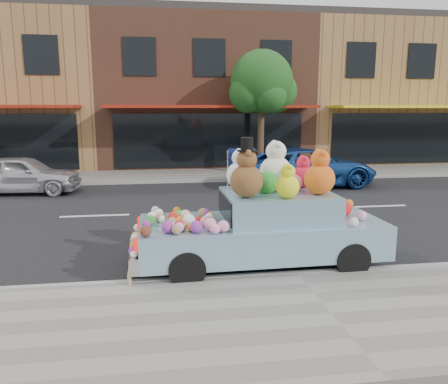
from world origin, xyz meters
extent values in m
plane|color=black|center=(0.00, 0.00, 0.00)|extent=(120.00, 120.00, 0.00)
cube|color=gray|center=(0.00, -6.50, 0.06)|extent=(60.00, 3.00, 0.12)
cube|color=gray|center=(0.00, 6.50, 0.06)|extent=(60.00, 3.00, 0.12)
cube|color=gray|center=(0.00, -5.00, 0.07)|extent=(60.00, 0.12, 0.13)
cube|color=gray|center=(0.00, 5.00, 0.07)|extent=(60.00, 0.12, 0.13)
cube|color=olive|center=(-10.00, 12.00, 3.50)|extent=(10.00, 8.00, 7.00)
cube|color=black|center=(-7.00, 7.98, 5.00)|extent=(1.40, 0.06, 1.60)
cube|color=brown|center=(0.00, 12.00, 3.50)|extent=(10.00, 8.00, 7.00)
cube|color=#332D2B|center=(0.00, 12.00, 7.15)|extent=(10.00, 8.00, 0.30)
cube|color=black|center=(0.00, 7.98, 1.40)|extent=(8.50, 0.06, 2.40)
cube|color=maroon|center=(0.00, 7.10, 2.90)|extent=(9.00, 1.80, 0.12)
cube|color=black|center=(-3.00, 7.98, 5.00)|extent=(1.40, 0.06, 1.60)
cube|color=black|center=(0.00, 7.98, 5.00)|extent=(1.40, 0.06, 1.60)
cube|color=black|center=(3.00, 7.98, 5.00)|extent=(1.40, 0.06, 1.60)
cube|color=olive|center=(10.00, 12.00, 3.50)|extent=(10.00, 8.00, 7.00)
cube|color=#332D2B|center=(10.00, 12.00, 7.15)|extent=(10.00, 8.00, 0.30)
cube|color=black|center=(10.00, 7.98, 1.40)|extent=(8.50, 0.06, 2.40)
cube|color=yellow|center=(10.00, 7.10, 2.90)|extent=(9.00, 1.80, 0.12)
cube|color=black|center=(7.00, 7.98, 5.00)|extent=(1.40, 0.06, 1.60)
cube|color=black|center=(10.00, 7.98, 5.00)|extent=(1.40, 0.06, 1.60)
cylinder|color=#38281C|center=(2.00, 6.50, 1.60)|extent=(0.28, 0.28, 3.20)
sphere|color=#123F15|center=(2.00, 6.50, 3.92)|extent=(2.60, 2.60, 2.60)
sphere|color=#123F15|center=(2.70, 6.80, 3.52)|extent=(1.80, 1.80, 1.80)
sphere|color=#123F15|center=(1.40, 6.30, 3.42)|extent=(1.60, 1.60, 1.60)
sphere|color=#123F15|center=(2.20, 5.90, 3.32)|extent=(1.40, 1.40, 1.40)
sphere|color=#123F15|center=(1.70, 7.10, 3.62)|extent=(1.60, 1.60, 1.60)
imported|color=silver|center=(-6.84, 3.62, 0.65)|extent=(3.91, 1.85, 1.29)
imported|color=#1A4791|center=(3.13, 3.63, 0.69)|extent=(5.12, 2.60, 1.39)
cylinder|color=black|center=(0.95, -5.03, 0.30)|extent=(0.60, 0.21, 0.60)
cylinder|color=black|center=(0.92, -3.47, 0.30)|extent=(0.60, 0.21, 0.60)
cylinder|color=black|center=(-1.85, -5.08, 0.30)|extent=(0.60, 0.21, 0.60)
cylinder|color=black|center=(-1.88, -3.52, 0.30)|extent=(0.60, 0.21, 0.60)
cube|color=#86B2C8|center=(-0.46, -4.27, 0.55)|extent=(4.33, 1.78, 0.60)
cube|color=#86B2C8|center=(-0.16, -4.27, 1.10)|extent=(1.93, 1.53, 0.50)
cube|color=silver|center=(-2.68, -4.31, 0.40)|extent=(0.19, 1.78, 0.26)
cube|color=red|center=(-2.62, -4.99, 0.72)|extent=(0.07, 0.28, 0.16)
cube|color=red|center=(-2.64, -3.63, 0.72)|extent=(0.07, 0.28, 0.16)
cube|color=black|center=(-1.11, -4.28, 1.10)|extent=(0.06, 1.30, 0.40)
sphere|color=brown|center=(-0.80, -4.63, 1.63)|extent=(0.56, 0.56, 0.56)
sphere|color=brown|center=(-0.80, -4.63, 1.99)|extent=(0.35, 0.35, 0.35)
sphere|color=brown|center=(-0.80, -4.75, 2.10)|extent=(0.13, 0.13, 0.13)
sphere|color=brown|center=(-0.80, -4.51, 2.10)|extent=(0.13, 0.13, 0.13)
cylinder|color=black|center=(-0.80, -4.63, 2.13)|extent=(0.33, 0.33, 0.02)
cylinder|color=black|center=(-0.80, -4.63, 2.24)|extent=(0.21, 0.21, 0.22)
sphere|color=beige|center=(-0.12, -3.91, 1.65)|extent=(0.61, 0.61, 0.61)
sphere|color=beige|center=(-0.12, -3.91, 2.05)|extent=(0.38, 0.38, 0.38)
sphere|color=beige|center=(-0.12, -4.05, 2.17)|extent=(0.14, 0.14, 0.14)
sphere|color=beige|center=(-0.12, -3.78, 2.17)|extent=(0.14, 0.14, 0.14)
sphere|color=#D55114|center=(0.49, -4.55, 1.62)|extent=(0.54, 0.54, 0.54)
sphere|color=#D55114|center=(0.49, -4.55, 1.96)|extent=(0.33, 0.33, 0.33)
sphere|color=#D55114|center=(0.49, -4.67, 2.07)|extent=(0.13, 0.13, 0.13)
sphere|color=#D55114|center=(0.49, -4.44, 2.07)|extent=(0.13, 0.13, 0.13)
sphere|color=#B8132F|center=(0.43, -3.85, 1.56)|extent=(0.41, 0.41, 0.41)
sphere|color=#B8132F|center=(0.43, -3.85, 1.82)|extent=(0.26, 0.26, 0.26)
sphere|color=#B8132F|center=(0.43, -3.94, 1.91)|extent=(0.10, 0.10, 0.10)
sphere|color=#B8132F|center=(0.43, -3.76, 1.91)|extent=(0.10, 0.10, 0.10)
sphere|color=silver|center=(-0.77, -3.83, 1.60)|extent=(0.51, 0.51, 0.51)
sphere|color=silver|center=(-0.77, -3.83, 1.93)|extent=(0.31, 0.31, 0.31)
sphere|color=silver|center=(-0.77, -3.94, 2.03)|extent=(0.12, 0.12, 0.12)
sphere|color=silver|center=(-0.77, -3.72, 2.03)|extent=(0.12, 0.12, 0.12)
sphere|color=yellow|center=(-0.15, -4.82, 1.55)|extent=(0.39, 0.39, 0.39)
sphere|color=yellow|center=(-0.15, -4.82, 1.80)|extent=(0.24, 0.24, 0.24)
sphere|color=yellow|center=(-0.15, -4.90, 1.88)|extent=(0.09, 0.09, 0.09)
sphere|color=yellow|center=(-0.15, -4.73, 1.88)|extent=(0.09, 0.09, 0.09)
sphere|color=#227F24|center=(-0.36, -4.27, 1.53)|extent=(0.40, 0.40, 0.40)
sphere|color=pink|center=(0.14, -4.21, 1.50)|extent=(0.32, 0.32, 0.32)
sphere|color=pink|center=(-2.02, -4.77, 0.93)|extent=(0.15, 0.15, 0.15)
sphere|color=beige|center=(-2.39, -4.13, 0.94)|extent=(0.19, 0.19, 0.19)
sphere|color=#8A694C|center=(-1.90, -4.77, 0.93)|extent=(0.15, 0.15, 0.15)
sphere|color=pink|center=(-1.39, -5.02, 0.93)|extent=(0.17, 0.17, 0.17)
sphere|color=#8A694C|center=(-1.99, -4.97, 0.93)|extent=(0.16, 0.16, 0.16)
sphere|color=red|center=(-1.59, -4.43, 0.92)|extent=(0.14, 0.14, 0.14)
sphere|color=beige|center=(-2.28, -3.85, 0.94)|extent=(0.17, 0.17, 0.17)
sphere|color=#562718|center=(-1.85, -4.04, 0.92)|extent=(0.14, 0.14, 0.14)
sphere|color=pink|center=(-1.24, -4.94, 0.95)|extent=(0.20, 0.20, 0.20)
sphere|color=#7A297E|center=(-2.14, -4.87, 0.95)|extent=(0.20, 0.20, 0.20)
sphere|color=orange|center=(-1.37, -4.17, 0.93)|extent=(0.16, 0.16, 0.16)
sphere|color=pink|center=(-1.95, -4.84, 0.93)|extent=(0.16, 0.16, 0.16)
sphere|color=#D06813|center=(-1.76, -4.81, 0.92)|extent=(0.13, 0.13, 0.13)
sphere|color=#8A694C|center=(-1.48, -4.08, 0.95)|extent=(0.21, 0.21, 0.21)
sphere|color=#8A694C|center=(-1.44, -4.10, 0.94)|extent=(0.18, 0.18, 0.18)
sphere|color=#7A297E|center=(-2.47, -4.58, 0.93)|extent=(0.15, 0.15, 0.15)
sphere|color=silver|center=(-1.42, -4.43, 0.95)|extent=(0.19, 0.19, 0.19)
sphere|color=#8A694C|center=(-2.05, -4.57, 0.94)|extent=(0.18, 0.18, 0.18)
sphere|color=pink|center=(-1.49, -4.57, 0.94)|extent=(0.18, 0.18, 0.18)
sphere|color=#227F24|center=(-1.93, -4.18, 0.96)|extent=(0.21, 0.21, 0.21)
sphere|color=#562718|center=(-2.48, -5.03, 0.94)|extent=(0.18, 0.18, 0.18)
sphere|color=beige|center=(-2.23, -4.21, 0.92)|extent=(0.14, 0.14, 0.14)
sphere|color=pink|center=(-1.44, -4.83, 0.96)|extent=(0.21, 0.21, 0.21)
sphere|color=#8A694C|center=(-2.27, -4.17, 0.93)|extent=(0.17, 0.17, 0.17)
sphere|color=silver|center=(-1.77, -4.52, 0.96)|extent=(0.22, 0.22, 0.22)
sphere|color=#D06813|center=(-1.92, -4.44, 0.93)|extent=(0.16, 0.16, 0.16)
sphere|color=red|center=(-1.94, -4.78, 0.94)|extent=(0.19, 0.19, 0.19)
sphere|color=silver|center=(-2.34, -3.54, 0.93)|extent=(0.15, 0.15, 0.15)
sphere|color=#227F24|center=(-2.42, -4.37, 0.94)|extent=(0.18, 0.18, 0.18)
sphere|color=#7A297E|center=(-1.44, -4.09, 0.95)|extent=(0.20, 0.20, 0.20)
sphere|color=red|center=(-2.02, -4.25, 0.95)|extent=(0.20, 0.20, 0.20)
sphere|color=#D06813|center=(-1.94, -3.64, 0.93)|extent=(0.15, 0.15, 0.15)
sphere|color=#7A297E|center=(-1.68, -4.93, 0.95)|extent=(0.21, 0.21, 0.21)
sphere|color=#D8A88C|center=(-1.81, -4.25, 0.97)|extent=(0.22, 0.22, 0.22)
sphere|color=orange|center=(-2.68, -4.18, 0.61)|extent=(0.17, 0.17, 0.17)
sphere|color=pink|center=(-2.68, -4.27, 0.61)|extent=(0.17, 0.17, 0.17)
sphere|color=#D06813|center=(-2.67, -4.78, 0.61)|extent=(0.16, 0.16, 0.16)
sphere|color=beige|center=(-2.68, -4.18, 0.60)|extent=(0.14, 0.14, 0.14)
sphere|color=silver|center=(-2.70, -3.53, 0.60)|extent=(0.13, 0.13, 0.13)
sphere|color=silver|center=(-2.68, -4.36, 0.62)|extent=(0.17, 0.17, 0.17)
sphere|color=beige|center=(-2.67, -5.06, 0.59)|extent=(0.12, 0.12, 0.12)
sphere|color=#7A297E|center=(-2.67, -5.00, 0.62)|extent=(0.17, 0.17, 0.17)
sphere|color=#8A694C|center=(-2.68, -4.56, 0.62)|extent=(0.18, 0.18, 0.18)
sphere|color=#227F24|center=(-2.67, -4.72, 0.60)|extent=(0.14, 0.14, 0.14)
sphere|color=pink|center=(1.31, -4.56, 0.94)|extent=(0.18, 0.18, 0.18)
sphere|color=silver|center=(0.99, -4.93, 0.93)|extent=(0.16, 0.16, 0.16)
sphere|color=red|center=(1.19, -4.11, 0.98)|extent=(0.26, 0.26, 0.26)
sphere|color=red|center=(1.10, -4.20, 0.94)|extent=(0.18, 0.18, 0.18)
sphere|color=#8A694C|center=(0.96, -3.56, 0.96)|extent=(0.21, 0.21, 0.21)
sphere|color=#D06813|center=(1.52, -3.54, 0.93)|extent=(0.17, 0.17, 0.17)
sphere|color=pink|center=(0.95, -4.41, 0.96)|extent=(0.23, 0.23, 0.23)
cylinder|color=#997A54|center=(-2.74, -5.16, 0.17)|extent=(0.06, 0.06, 0.17)
sphere|color=#997A54|center=(-2.74, -5.16, 0.26)|extent=(0.07, 0.07, 0.07)
cylinder|color=#997A54|center=(-2.75, -5.05, 0.17)|extent=(0.06, 0.06, 0.17)
sphere|color=#997A54|center=(-2.75, -5.05, 0.26)|extent=(0.07, 0.07, 0.07)
cylinder|color=#997A54|center=(-2.75, -4.94, 0.17)|extent=(0.06, 0.06, 0.17)
sphere|color=#997A54|center=(-2.75, -4.94, 0.26)|extent=(0.07, 0.07, 0.07)
cylinder|color=#997A54|center=(-2.75, -4.82, 0.17)|extent=(0.06, 0.06, 0.17)
sphere|color=#997A54|center=(-2.75, -4.82, 0.26)|extent=(0.07, 0.07, 0.07)
cylinder|color=#997A54|center=(-2.75, -4.71, 0.17)|extent=(0.06, 0.06, 0.17)
sphere|color=#997A54|center=(-2.75, -4.71, 0.26)|extent=(0.07, 0.07, 0.07)
cylinder|color=#997A54|center=(-2.76, -4.60, 0.17)|extent=(0.06, 0.06, 0.17)
sphere|color=#997A54|center=(-2.76, -4.60, 0.26)|extent=(0.07, 0.07, 0.07)
cylinder|color=#997A54|center=(-2.76, -4.48, 0.17)|extent=(0.06, 0.06, 0.17)
sphere|color=#997A54|center=(-2.76, -4.48, 0.26)|extent=(0.07, 0.07, 0.07)
cylinder|color=#997A54|center=(-2.76, -4.37, 0.17)|extent=(0.06, 0.06, 0.17)
sphere|color=#997A54|center=(-2.76, -4.37, 0.26)|extent=(0.07, 0.07, 0.07)
cylinder|color=#997A54|center=(-2.76, -4.26, 0.17)|extent=(0.06, 0.06, 0.17)
sphere|color=#997A54|center=(-2.76, -4.26, 0.26)|extent=(0.07, 0.07, 0.07)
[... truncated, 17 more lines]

